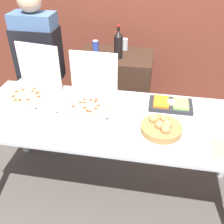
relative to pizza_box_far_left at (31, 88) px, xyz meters
The scene contains 12 objects.
ground_plane 1.22m from the pizza_box_far_left, 15.55° to the right, with size 16.00×16.00×0.00m, color #514C47.
buffet_table 0.80m from the pizza_box_far_left, 15.55° to the right, with size 2.21×0.84×0.87m.
pizza_box_far_left is the anchor object (origin of this frame).
pizza_box_far_right 0.54m from the pizza_box_far_left, ahead, with size 0.41×0.42×0.40m.
paper_plate_front_center 1.60m from the pizza_box_far_left, 16.16° to the right, with size 0.25×0.25×0.03m.
veggie_tray 1.20m from the pizza_box_far_left, ahead, with size 0.35×0.22×0.05m.
bread_basket 1.17m from the pizza_box_far_left, 15.57° to the right, with size 0.30×0.30×0.10m.
sideboard_podium 1.08m from the pizza_box_far_left, 50.51° to the left, with size 0.78×0.54×0.98m.
soda_bottle 0.97m from the pizza_box_far_left, 46.19° to the left, with size 0.09×0.09×0.33m.
soda_can_silver 1.15m from the pizza_box_far_left, 52.91° to the left, with size 0.07×0.07×0.12m.
soda_can_colored 0.90m from the pizza_box_far_left, 63.98° to the left, with size 0.07×0.07×0.12m.
person_server_vest 0.41m from the pizza_box_far_left, 101.91° to the left, with size 0.42×0.24×1.68m.
Camera 1 is at (0.29, -1.63, 2.07)m, focal length 42.00 mm.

